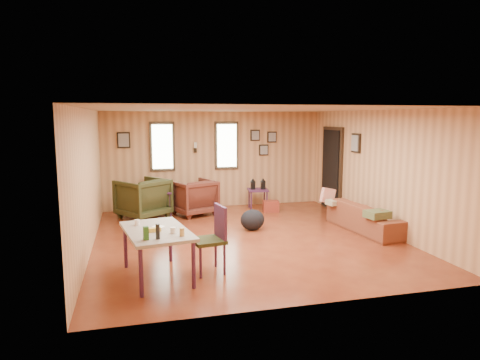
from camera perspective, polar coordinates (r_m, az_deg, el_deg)
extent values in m
cube|color=brown|center=(8.15, 0.70, -7.80)|extent=(5.50, 6.00, 0.02)
cube|color=#997C5B|center=(7.82, 0.73, 9.48)|extent=(5.50, 6.00, 0.02)
cube|color=tan|center=(10.81, -3.40, 2.75)|extent=(5.50, 0.02, 2.40)
cube|color=tan|center=(5.09, 9.49, -3.77)|extent=(5.50, 0.02, 2.40)
cube|color=tan|center=(7.67, -19.64, -0.05)|extent=(0.02, 6.00, 2.40)
cube|color=tan|center=(9.00, 17.95, 1.21)|extent=(0.02, 6.00, 2.40)
cube|color=black|center=(10.58, -10.33, 4.40)|extent=(0.60, 0.05, 1.20)
cube|color=#E0F2D1|center=(10.54, -10.31, 4.39)|extent=(0.48, 0.04, 1.06)
cube|color=black|center=(10.80, -1.81, 4.61)|extent=(0.60, 0.05, 1.20)
cube|color=#E0F2D1|center=(10.77, -1.76, 4.60)|extent=(0.48, 0.04, 1.06)
cube|color=black|center=(10.65, -6.00, 3.98)|extent=(0.07, 0.05, 0.12)
cylinder|color=silver|center=(10.58, -5.96, 4.66)|extent=(0.07, 0.07, 0.14)
cube|color=black|center=(10.70, 12.18, 1.43)|extent=(0.06, 1.00, 2.05)
cube|color=black|center=(10.68, 11.99, 1.43)|extent=(0.04, 0.82, 1.90)
cube|color=black|center=(10.98, 2.03, 5.98)|extent=(0.24, 0.04, 0.28)
cube|color=#9E998C|center=(10.95, 2.08, 5.97)|extent=(0.19, 0.02, 0.22)
cube|color=black|center=(11.11, 4.27, 5.73)|extent=(0.24, 0.04, 0.28)
cube|color=#9E998C|center=(11.08, 4.32, 5.73)|extent=(0.19, 0.02, 0.22)
cube|color=black|center=(11.06, 3.17, 4.02)|extent=(0.24, 0.04, 0.28)
cube|color=#9E998C|center=(11.04, 3.22, 4.01)|extent=(0.19, 0.02, 0.22)
cube|color=black|center=(10.54, -15.26, 5.16)|extent=(0.30, 0.04, 0.38)
cube|color=#9E998C|center=(10.51, -15.26, 5.15)|extent=(0.24, 0.02, 0.31)
cube|color=black|center=(9.67, 15.20, 4.77)|extent=(0.04, 0.34, 0.42)
cube|color=#9E998C|center=(9.65, 15.05, 4.77)|extent=(0.02, 0.27, 0.34)
imported|color=brown|center=(8.92, 16.73, -4.17)|extent=(0.73, 1.97, 0.75)
imported|color=#532319|center=(10.01, -6.20, -2.06)|extent=(1.13, 1.09, 0.91)
imported|color=#303317|center=(9.87, -12.83, -2.14)|extent=(1.30, 1.29, 0.99)
cube|color=#4B2145|center=(10.05, -10.37, -1.50)|extent=(0.68, 0.65, 0.04)
cube|color=#4B2145|center=(10.12, -10.32, -3.60)|extent=(0.62, 0.59, 0.03)
cylinder|color=#4B2145|center=(9.96, -11.90, -3.29)|extent=(0.05, 0.05, 0.55)
cylinder|color=#4B2145|center=(9.86, -9.27, -3.35)|extent=(0.05, 0.05, 0.55)
cylinder|color=#4B2145|center=(10.35, -11.34, -2.84)|extent=(0.05, 0.05, 0.55)
cylinder|color=#4B2145|center=(10.25, -8.80, -2.89)|extent=(0.05, 0.05, 0.55)
cube|color=#4F3E34|center=(10.06, -11.06, -1.00)|extent=(0.10, 0.05, 0.13)
cube|color=#4F3E34|center=(10.01, -9.82, -1.05)|extent=(0.09, 0.05, 0.12)
cube|color=#4B2145|center=(10.54, 2.41, -1.32)|extent=(0.55, 0.55, 0.04)
cylinder|color=#4B2145|center=(10.37, 1.50, -2.84)|extent=(0.04, 0.04, 0.48)
cylinder|color=#4B2145|center=(10.43, 3.61, -2.79)|extent=(0.04, 0.04, 0.48)
cylinder|color=#4B2145|center=(10.75, 1.23, -2.44)|extent=(0.04, 0.04, 0.48)
cylinder|color=#4B2145|center=(10.80, 3.26, -2.40)|extent=(0.04, 0.04, 0.48)
cube|color=black|center=(10.51, 1.73, -0.76)|extent=(0.12, 0.12, 0.17)
cone|color=black|center=(10.49, 1.74, -0.03)|extent=(0.16, 0.16, 0.10)
cube|color=black|center=(10.54, 3.09, -0.74)|extent=(0.12, 0.12, 0.17)
cone|color=black|center=(10.52, 3.09, -0.01)|extent=(0.16, 0.16, 0.10)
cube|color=maroon|center=(10.35, 4.13, -3.49)|extent=(0.41, 0.32, 0.27)
ellipsoid|color=black|center=(8.64, 1.67, -5.34)|extent=(0.60, 0.53, 0.42)
cube|color=#4D5630|center=(8.30, 17.84, -4.36)|extent=(0.46, 0.39, 0.13)
cube|color=red|center=(9.47, 11.63, -2.03)|extent=(0.38, 0.15, 0.37)
cube|color=tan|center=(9.30, 12.62, -2.91)|extent=(0.39, 0.32, 0.10)
cube|color=#9D9484|center=(6.15, -11.06, -6.72)|extent=(1.04, 1.49, 0.05)
cylinder|color=#4B2145|center=(5.64, -13.07, -11.89)|extent=(0.06, 0.06, 0.66)
cylinder|color=#4B2145|center=(5.80, -6.21, -11.15)|extent=(0.06, 0.06, 0.66)
cylinder|color=#4B2145|center=(6.75, -15.02, -8.56)|extent=(0.06, 0.06, 0.66)
cylinder|color=#4B2145|center=(6.88, -9.27, -8.05)|extent=(0.06, 0.06, 0.66)
cylinder|color=white|center=(5.92, -8.92, -6.63)|extent=(0.08, 0.08, 0.08)
cylinder|color=white|center=(6.44, -13.55, -5.52)|extent=(0.08, 0.08, 0.08)
cube|color=#2A6524|center=(5.66, -12.43, -6.94)|extent=(0.07, 0.07, 0.17)
cylinder|color=black|center=(5.66, -10.90, -6.77)|extent=(0.06, 0.06, 0.20)
cylinder|color=tan|center=(5.76, -7.74, -6.88)|extent=(0.08, 0.08, 0.11)
cylinder|color=white|center=(6.24, -10.85, -6.20)|extent=(0.21, 0.21, 0.02)
cube|color=yellow|center=(6.04, -11.30, -6.51)|extent=(0.17, 0.10, 0.05)
cube|color=#303317|center=(6.30, -4.25, -8.08)|extent=(0.51, 0.51, 0.05)
cube|color=#4B2145|center=(6.29, -2.63, -5.57)|extent=(0.11, 0.43, 0.49)
cylinder|color=#4B2145|center=(6.15, -5.28, -10.88)|extent=(0.04, 0.04, 0.47)
cylinder|color=#4B2145|center=(6.27, -2.08, -10.48)|extent=(0.04, 0.04, 0.47)
cylinder|color=#4B2145|center=(6.48, -6.30, -9.89)|extent=(0.04, 0.04, 0.47)
cylinder|color=#4B2145|center=(6.59, -3.26, -9.54)|extent=(0.04, 0.04, 0.47)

